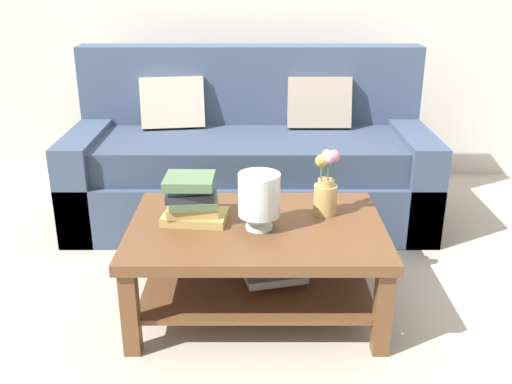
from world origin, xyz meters
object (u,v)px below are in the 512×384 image
couch (250,162)px  book_stack_main (192,200)px  coffee_table (257,249)px  flower_pitcher (325,187)px  glass_hurricane_vase (259,196)px

couch → book_stack_main: 1.13m
coffee_table → flower_pitcher: flower_pitcher is taller
coffee_table → book_stack_main: (-0.30, 0.04, 0.23)m
coffee_table → glass_hurricane_vase: bearing=-77.8°
book_stack_main → glass_hurricane_vase: glass_hurricane_vase is taller
coffee_table → book_stack_main: size_ratio=3.76×
couch → coffee_table: size_ratio=1.91×
couch → glass_hurricane_vase: (0.05, -1.17, 0.23)m
couch → flower_pitcher: 1.09m
coffee_table → glass_hurricane_vase: 0.28m
couch → book_stack_main: (-0.25, -1.09, 0.18)m
glass_hurricane_vase → book_stack_main: bearing=165.6°
couch → glass_hurricane_vase: bearing=-87.4°
book_stack_main → glass_hurricane_vase: 0.32m
book_stack_main → glass_hurricane_vase: size_ratio=1.20×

